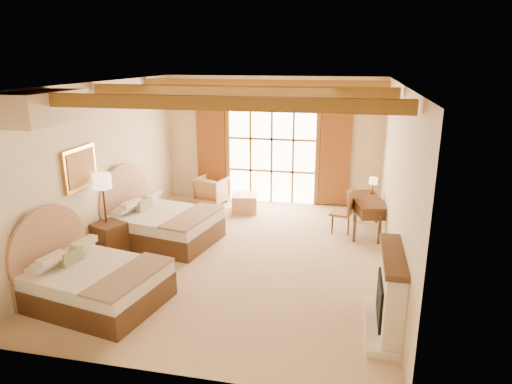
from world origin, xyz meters
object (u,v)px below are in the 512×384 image
(bed_near, at_px, (88,279))
(armchair, at_px, (211,190))
(nightstand, at_px, (110,239))
(desk, at_px, (367,214))
(bed_far, at_px, (157,222))

(bed_near, relative_size, armchair, 2.84)
(nightstand, bearing_deg, armchair, 96.26)
(bed_near, xyz_separation_m, desk, (4.22, 3.94, 0.01))
(bed_far, bearing_deg, nightstand, -114.97)
(desk, bearing_deg, bed_far, -175.46)
(bed_near, bearing_deg, nightstand, 120.34)
(bed_far, distance_m, armchair, 2.65)
(bed_far, bearing_deg, bed_near, -79.43)
(bed_near, bearing_deg, desk, 54.17)
(bed_far, xyz_separation_m, nightstand, (-0.61, -0.84, -0.09))
(bed_far, xyz_separation_m, desk, (4.20, 1.41, -0.01))
(armchair, xyz_separation_m, desk, (3.87, -1.22, 0.05))
(bed_far, relative_size, armchair, 3.00)
(bed_far, relative_size, nightstand, 3.68)
(bed_near, relative_size, bed_far, 0.95)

